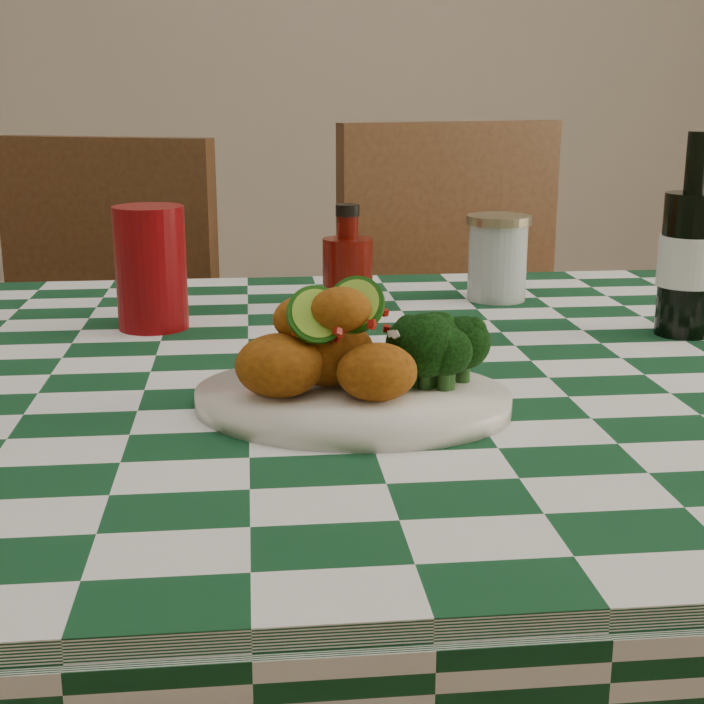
{
  "coord_description": "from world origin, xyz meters",
  "views": [
    {
      "loc": [
        -0.1,
        -1.0,
        1.07
      ],
      "look_at": [
        -0.01,
        -0.15,
        0.84
      ],
      "focal_mm": 50.0,
      "sensor_mm": 36.0,
      "label": 1
    }
  ],
  "objects_px": {
    "plate": "(352,400)",
    "red_tumbler": "(151,268)",
    "ketchup_bottle": "(348,257)",
    "wooden_chair_left": "(63,415)",
    "wooden_chair_right": "(497,404)",
    "dining_table": "(345,687)",
    "mason_jar": "(498,258)",
    "fried_chicken_pile": "(340,340)",
    "beer_bottle": "(691,236)"
  },
  "relations": [
    {
      "from": "fried_chicken_pile",
      "to": "mason_jar",
      "type": "bearing_deg",
      "value": 60.36
    },
    {
      "from": "dining_table",
      "to": "beer_bottle",
      "type": "relative_size",
      "value": 6.91
    },
    {
      "from": "plate",
      "to": "ketchup_bottle",
      "type": "xyz_separation_m",
      "value": [
        0.04,
        0.43,
        0.06
      ]
    },
    {
      "from": "dining_table",
      "to": "mason_jar",
      "type": "height_order",
      "value": "mason_jar"
    },
    {
      "from": "dining_table",
      "to": "wooden_chair_right",
      "type": "xyz_separation_m",
      "value": [
        0.35,
        0.69,
        0.11
      ]
    },
    {
      "from": "dining_table",
      "to": "beer_bottle",
      "type": "height_order",
      "value": "beer_bottle"
    },
    {
      "from": "dining_table",
      "to": "red_tumbler",
      "type": "bearing_deg",
      "value": 137.87
    },
    {
      "from": "wooden_chair_left",
      "to": "wooden_chair_right",
      "type": "xyz_separation_m",
      "value": [
        0.8,
        -0.06,
        0.01
      ]
    },
    {
      "from": "plate",
      "to": "wooden_chair_right",
      "type": "xyz_separation_m",
      "value": [
        0.36,
        0.83,
        -0.29
      ]
    },
    {
      "from": "mason_jar",
      "to": "beer_bottle",
      "type": "relative_size",
      "value": 0.49
    },
    {
      "from": "red_tumbler",
      "to": "ketchup_bottle",
      "type": "xyz_separation_m",
      "value": [
        0.25,
        0.09,
        -0.01
      ]
    },
    {
      "from": "plate",
      "to": "fried_chicken_pile",
      "type": "xyz_separation_m",
      "value": [
        -0.01,
        0.0,
        0.06
      ]
    },
    {
      "from": "red_tumbler",
      "to": "mason_jar",
      "type": "distance_m",
      "value": 0.48
    },
    {
      "from": "wooden_chair_left",
      "to": "wooden_chair_right",
      "type": "distance_m",
      "value": 0.8
    },
    {
      "from": "plate",
      "to": "beer_bottle",
      "type": "distance_m",
      "value": 0.5
    },
    {
      "from": "plate",
      "to": "ketchup_bottle",
      "type": "bearing_deg",
      "value": 84.77
    },
    {
      "from": "dining_table",
      "to": "plate",
      "type": "bearing_deg",
      "value": -92.84
    },
    {
      "from": "dining_table",
      "to": "beer_bottle",
      "type": "distance_m",
      "value": 0.67
    },
    {
      "from": "red_tumbler",
      "to": "plate",
      "type": "bearing_deg",
      "value": -58.4
    },
    {
      "from": "wooden_chair_right",
      "to": "mason_jar",
      "type": "bearing_deg",
      "value": -121.19
    },
    {
      "from": "red_tumbler",
      "to": "beer_bottle",
      "type": "relative_size",
      "value": 0.63
    },
    {
      "from": "dining_table",
      "to": "fried_chicken_pile",
      "type": "bearing_deg",
      "value": -97.17
    },
    {
      "from": "mason_jar",
      "to": "wooden_chair_right",
      "type": "height_order",
      "value": "wooden_chair_right"
    },
    {
      "from": "ketchup_bottle",
      "to": "mason_jar",
      "type": "relative_size",
      "value": 1.18
    },
    {
      "from": "beer_bottle",
      "to": "wooden_chair_right",
      "type": "distance_m",
      "value": 0.72
    },
    {
      "from": "dining_table",
      "to": "mason_jar",
      "type": "relative_size",
      "value": 14.0
    },
    {
      "from": "ketchup_bottle",
      "to": "wooden_chair_left",
      "type": "height_order",
      "value": "wooden_chair_left"
    },
    {
      "from": "beer_bottle",
      "to": "wooden_chair_left",
      "type": "bearing_deg",
      "value": 142.97
    },
    {
      "from": "fried_chicken_pile",
      "to": "wooden_chair_right",
      "type": "xyz_separation_m",
      "value": [
        0.37,
        0.83,
        -0.35
      ]
    },
    {
      "from": "plate",
      "to": "wooden_chair_left",
      "type": "bearing_deg",
      "value": 116.14
    },
    {
      "from": "dining_table",
      "to": "ketchup_bottle",
      "type": "height_order",
      "value": "ketchup_bottle"
    },
    {
      "from": "dining_table",
      "to": "fried_chicken_pile",
      "type": "xyz_separation_m",
      "value": [
        -0.02,
        -0.15,
        0.46
      ]
    },
    {
      "from": "red_tumbler",
      "to": "wooden_chair_right",
      "type": "distance_m",
      "value": 0.83
    },
    {
      "from": "red_tumbler",
      "to": "wooden_chair_right",
      "type": "relative_size",
      "value": 0.15
    },
    {
      "from": "fried_chicken_pile",
      "to": "beer_bottle",
      "type": "relative_size",
      "value": 0.63
    },
    {
      "from": "red_tumbler",
      "to": "mason_jar",
      "type": "height_order",
      "value": "red_tumbler"
    },
    {
      "from": "red_tumbler",
      "to": "mason_jar",
      "type": "xyz_separation_m",
      "value": [
        0.46,
        0.12,
        -0.02
      ]
    },
    {
      "from": "fried_chicken_pile",
      "to": "beer_bottle",
      "type": "xyz_separation_m",
      "value": [
        0.44,
        0.24,
        0.05
      ]
    },
    {
      "from": "fried_chicken_pile",
      "to": "red_tumbler",
      "type": "height_order",
      "value": "red_tumbler"
    },
    {
      "from": "fried_chicken_pile",
      "to": "wooden_chair_left",
      "type": "distance_m",
      "value": 1.06
    },
    {
      "from": "dining_table",
      "to": "mason_jar",
      "type": "xyz_separation_m",
      "value": [
        0.25,
        0.32,
        0.45
      ]
    },
    {
      "from": "plate",
      "to": "red_tumbler",
      "type": "bearing_deg",
      "value": 121.6
    },
    {
      "from": "fried_chicken_pile",
      "to": "wooden_chair_left",
      "type": "height_order",
      "value": "wooden_chair_left"
    },
    {
      "from": "red_tumbler",
      "to": "wooden_chair_right",
      "type": "height_order",
      "value": "wooden_chair_right"
    },
    {
      "from": "plate",
      "to": "ketchup_bottle",
      "type": "relative_size",
      "value": 2.09
    },
    {
      "from": "plate",
      "to": "ketchup_bottle",
      "type": "distance_m",
      "value": 0.43
    },
    {
      "from": "mason_jar",
      "to": "red_tumbler",
      "type": "bearing_deg",
      "value": -165.41
    },
    {
      "from": "ketchup_bottle",
      "to": "beer_bottle",
      "type": "distance_m",
      "value": 0.43
    },
    {
      "from": "plate",
      "to": "wooden_chair_right",
      "type": "relative_size",
      "value": 0.29
    },
    {
      "from": "beer_bottle",
      "to": "dining_table",
      "type": "bearing_deg",
      "value": -166.97
    }
  ]
}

